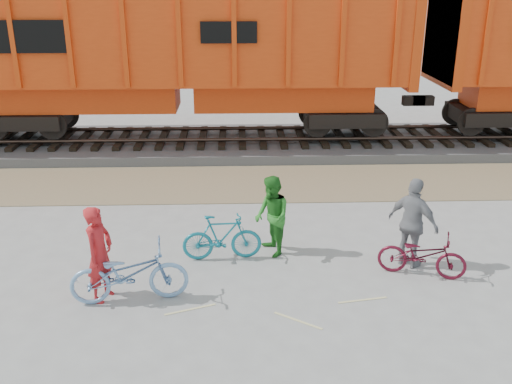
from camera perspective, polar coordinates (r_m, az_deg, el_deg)
ground at (r=10.62m, az=-0.81°, el=-9.27°), size 120.00×120.00×0.00m
gravel_strip at (r=15.62m, az=-1.23°, el=0.89°), size 120.00×3.00×0.02m
ballast_bed at (r=18.91m, az=-1.38°, el=4.89°), size 120.00×4.00×0.30m
track at (r=18.83m, az=-1.39°, el=5.84°), size 120.00×2.60×0.24m
hopper_car_center at (r=18.41m, az=-7.13°, el=13.39°), size 14.00×3.13×4.65m
bicycle_blue at (r=10.14m, az=-12.56°, el=-7.94°), size 2.09×0.97×1.06m
bicycle_teal at (r=11.35m, az=-3.42°, el=-4.54°), size 1.60×0.55×0.95m
bicycle_maroon at (r=11.18m, az=16.27°, el=-6.06°), size 1.72×1.04×0.85m
person_solo at (r=10.18m, az=-15.39°, el=-5.98°), size 0.59×0.73×1.73m
person_man at (r=11.40m, az=1.60°, el=-2.45°), size 0.83×0.95×1.65m
person_woman at (r=11.30m, az=15.42°, el=-3.04°), size 1.03×1.07×1.80m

